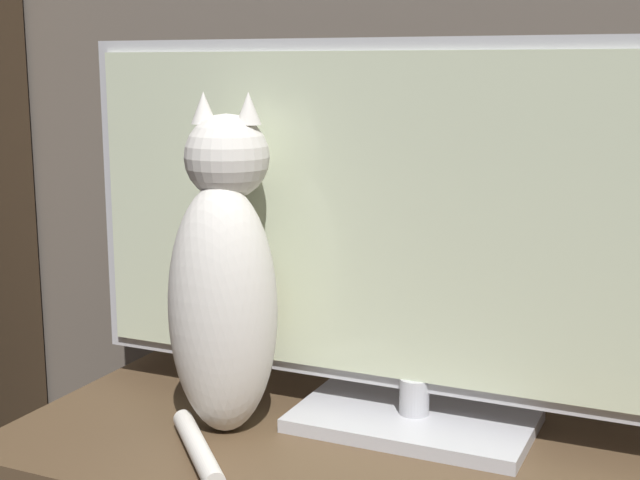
{
  "coord_description": "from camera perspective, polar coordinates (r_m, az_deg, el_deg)",
  "views": [
    {
      "loc": [
        0.34,
        -0.17,
        0.98
      ],
      "look_at": [
        -0.17,
        0.94,
        0.74
      ],
      "focal_mm": 50.0,
      "sensor_mm": 36.0,
      "label": 1
    }
  ],
  "objects": [
    {
      "name": "cat",
      "position": [
        1.27,
        -6.15,
        -2.9
      ],
      "size": [
        0.19,
        0.28,
        0.48
      ],
      "rotation": [
        0.0,
        0.0,
        0.16
      ],
      "color": "silver",
      "rests_on": "tv_stand"
    },
    {
      "name": "tv",
      "position": [
        1.26,
        6.33,
        0.3
      ],
      "size": [
        1.07,
        0.21,
        0.56
      ],
      "color": "#B7B7BC",
      "rests_on": "tv_stand"
    }
  ]
}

